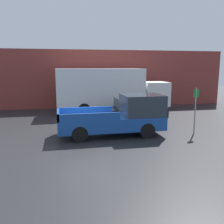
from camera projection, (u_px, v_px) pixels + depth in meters
The scene contains 6 objects.
ground_plane at pixel (84, 136), 13.05m from camera, with size 60.00×60.00×0.00m, color #232326.
building_wall at pixel (74, 79), 21.54m from camera, with size 28.00×0.15×5.02m.
pickup_truck at pixel (121, 117), 13.07m from camera, with size 5.44×2.05×2.11m.
car at pixel (133, 109), 16.40m from camera, with size 4.34×1.90×1.57m.
delivery_truck at pixel (109, 89), 19.59m from camera, with size 8.77×2.52×3.42m.
parking_sign at pixel (195, 108), 13.27m from camera, with size 0.30×0.07×2.47m.
Camera 1 is at (-1.12, -12.65, 3.54)m, focal length 40.00 mm.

